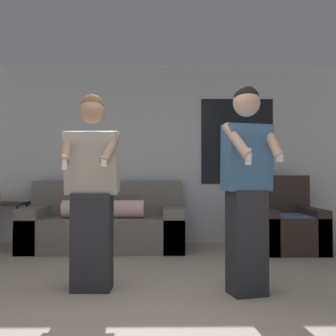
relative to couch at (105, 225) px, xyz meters
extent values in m
plane|color=tan|center=(0.65, -2.91, -0.33)|extent=(14.00, 14.00, 0.00)
cube|color=silver|center=(0.65, 0.49, 1.02)|extent=(6.75, 0.06, 2.70)
cube|color=black|center=(1.94, 0.46, 1.22)|extent=(1.10, 0.01, 1.30)
cube|color=slate|center=(0.00, -0.05, -0.10)|extent=(2.18, 0.93, 0.45)
cube|color=slate|center=(0.00, 0.30, 0.37)|extent=(2.18, 0.22, 0.50)
cube|color=slate|center=(-0.95, -0.05, -0.03)|extent=(0.28, 0.93, 0.59)
cube|color=slate|center=(0.95, -0.05, -0.03)|extent=(0.28, 0.93, 0.59)
cylinder|color=beige|center=(0.00, -0.17, 0.24)|extent=(1.10, 0.24, 0.24)
cube|color=#332823|center=(2.50, -0.17, -0.09)|extent=(0.83, 0.95, 0.48)
cube|color=#332823|center=(2.50, 0.20, 0.43)|extent=(0.83, 0.20, 0.55)
cube|color=#332823|center=(2.18, -0.17, -0.04)|extent=(0.18, 0.95, 0.58)
cube|color=#332823|center=(2.83, -0.17, -0.04)|extent=(0.18, 0.95, 0.58)
cube|color=slate|center=(2.50, -0.22, 0.16)|extent=(0.71, 0.76, 0.01)
cube|color=#332319|center=(-1.44, 0.20, 0.29)|extent=(0.52, 0.47, 0.04)
cylinder|color=#332319|center=(-1.23, 0.01, -0.03)|extent=(0.04, 0.04, 0.60)
cylinder|color=#332319|center=(-1.23, 0.39, -0.03)|extent=(0.04, 0.04, 0.60)
cube|color=#28282D|center=(0.18, -2.02, 0.10)|extent=(0.35, 0.25, 0.85)
cube|color=#ADA89E|center=(0.18, -2.04, 0.80)|extent=(0.47, 0.31, 0.57)
sphere|color=#A37A5B|center=(0.18, -2.06, 1.25)|extent=(0.23, 0.23, 0.23)
sphere|color=brown|center=(0.18, -2.05, 1.29)|extent=(0.21, 0.21, 0.21)
cylinder|color=#A37A5B|center=(-0.01, -2.19, 0.92)|extent=(0.14, 0.36, 0.32)
cube|color=white|center=(0.01, -2.34, 0.79)|extent=(0.04, 0.04, 0.13)
cylinder|color=#A37A5B|center=(0.36, -2.20, 0.92)|extent=(0.15, 0.36, 0.32)
cube|color=white|center=(0.33, -2.35, 0.79)|extent=(0.04, 0.04, 0.08)
cube|color=#28282D|center=(1.52, -2.17, 0.11)|extent=(0.34, 0.31, 0.88)
cube|color=#3D6693|center=(1.52, -2.17, 0.84)|extent=(0.44, 0.33, 0.57)
sphere|color=tan|center=(1.52, -2.18, 1.30)|extent=(0.23, 0.23, 0.23)
sphere|color=black|center=(1.52, -2.17, 1.34)|extent=(0.22, 0.22, 0.22)
cylinder|color=tan|center=(1.40, -2.36, 0.96)|extent=(0.22, 0.36, 0.33)
cube|color=white|center=(1.46, -2.50, 0.83)|extent=(0.04, 0.04, 0.13)
cylinder|color=tan|center=(1.71, -2.28, 0.96)|extent=(0.11, 0.36, 0.33)
cube|color=white|center=(1.73, -2.43, 0.83)|extent=(0.05, 0.05, 0.08)
camera|label=1|loc=(0.80, -5.51, 0.66)|focal=42.00mm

